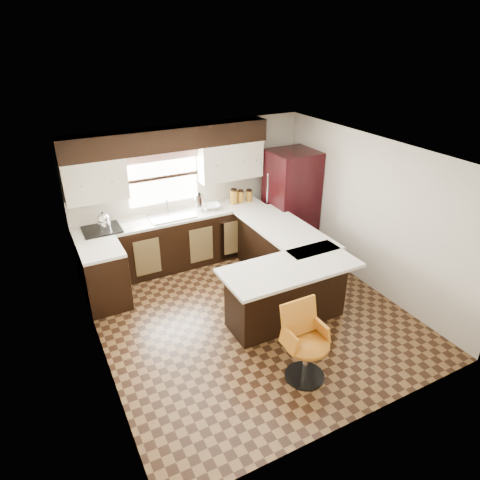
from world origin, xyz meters
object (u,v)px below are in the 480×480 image
peninsula_long (281,256)px  bar_chair (307,345)px  peninsula_return (286,294)px  refrigerator (291,202)px

peninsula_long → bar_chair: bearing=-114.5°
peninsula_return → refrigerator: size_ratio=0.88×
peninsula_return → refrigerator: (1.30, 1.90, 0.49)m
peninsula_long → bar_chair: 2.24m
peninsula_return → bar_chair: bar_chair is taller
bar_chair → refrigerator: bearing=59.8°
refrigerator → bar_chair: size_ratio=1.92×
bar_chair → peninsula_long: bearing=65.3°
peninsula_return → bar_chair: size_ratio=1.68×
peninsula_return → refrigerator: bearing=55.5°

